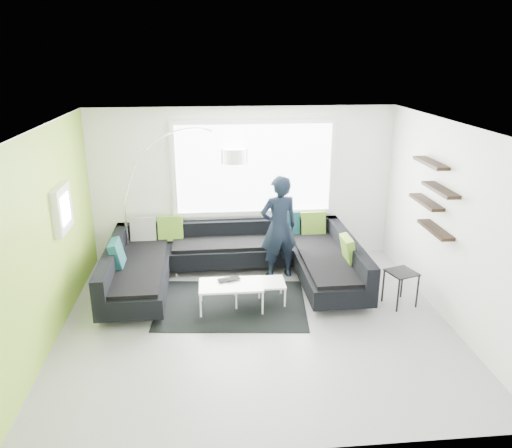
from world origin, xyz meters
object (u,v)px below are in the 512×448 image
Objects in this scene: person at (279,227)px; coffee_table at (245,293)px; laptop at (230,281)px; sectional_sofa at (234,264)px; arc_lamp at (124,204)px; side_table at (400,288)px.

coffee_table is at bearing 43.75° from person.
laptop reaches higher than coffee_table.
sectional_sofa reaches higher than laptop.
person is at bearing 19.23° from sectional_sofa.
arc_lamp reaches higher than side_table.
arc_lamp is at bearing -24.10° from person.
arc_lamp is at bearing 124.23° from laptop.
sectional_sofa is at bearing 159.93° from side_table.
arc_lamp is 4.74m from side_table.
arc_lamp is 2.67m from person.
person is at bearing 145.07° from side_table.
sectional_sofa reaches higher than side_table.
coffee_table is 2.67m from arc_lamp.
laptop is at bearing 35.15° from person.
sectional_sofa is at bearing 6.65° from person.
person is (0.79, 0.28, 0.51)m from sectional_sofa.
arc_lamp is 4.48× the size of side_table.
arc_lamp reaches higher than laptop.
person is 4.55× the size of laptop.
laptop is at bearing 175.36° from side_table.
coffee_table is at bearing -16.31° from laptop.
coffee_table is at bearing 175.03° from side_table.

